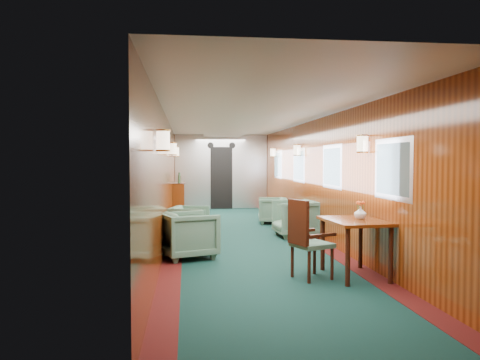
{
  "coord_description": "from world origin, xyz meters",
  "views": [
    {
      "loc": [
        -1.12,
        -9.2,
        1.56
      ],
      "look_at": [
        0.0,
        0.58,
        1.15
      ],
      "focal_mm": 35.0,
      "sensor_mm": 36.0,
      "label": 1
    }
  ],
  "objects": [
    {
      "name": "room",
      "position": [
        0.0,
        0.0,
        1.63
      ],
      "size": [
        12.0,
        12.1,
        2.4
      ],
      "color": "#0C2D28",
      "rests_on": "ground"
    },
    {
      "name": "bulkhead",
      "position": [
        0.0,
        5.91,
        1.18
      ],
      "size": [
        2.98,
        0.17,
        2.39
      ],
      "color": "silver",
      "rests_on": "ground"
    },
    {
      "name": "windows_right",
      "position": [
        1.49,
        0.25,
        1.45
      ],
      "size": [
        0.02,
        8.6,
        0.8
      ],
      "color": "#B0B2B7",
      "rests_on": "ground"
    },
    {
      "name": "wall_sconces",
      "position": [
        0.0,
        0.57,
        1.79
      ],
      "size": [
        2.97,
        7.97,
        0.25
      ],
      "color": "#FFE9C6",
      "rests_on": "ground"
    },
    {
      "name": "dining_table",
      "position": [
        1.12,
        -3.19,
        0.65
      ],
      "size": [
        0.78,
        1.07,
        0.77
      ],
      "rotation": [
        0.0,
        0.0,
        0.06
      ],
      "color": "maroon",
      "rests_on": "ground"
    },
    {
      "name": "side_chair",
      "position": [
        0.43,
        -3.26,
        0.57
      ],
      "size": [
        0.6,
        0.61,
        1.05
      ],
      "rotation": [
        0.0,
        0.0,
        0.38
      ],
      "color": "#1D4436",
      "rests_on": "ground"
    },
    {
      "name": "credenza",
      "position": [
        -1.34,
        3.93,
        0.48
      ],
      "size": [
        0.33,
        1.06,
        1.23
      ],
      "color": "maroon",
      "rests_on": "ground"
    },
    {
      "name": "flower_vase",
      "position": [
        1.21,
        -3.14,
        0.85
      ],
      "size": [
        0.21,
        0.21,
        0.17
      ],
      "primitive_type": "imported",
      "rotation": [
        0.0,
        0.0,
        -0.32
      ],
      "color": "silver",
      "rests_on": "dining_table"
    },
    {
      "name": "armchair_left_near",
      "position": [
        -1.09,
        -1.72,
        0.37
      ],
      "size": [
        1.03,
        1.01,
        0.74
      ],
      "primitive_type": "imported",
      "rotation": [
        0.0,
        0.0,
        1.9
      ],
      "color": "#1D4436",
      "rests_on": "ground"
    },
    {
      "name": "armchair_left_far",
      "position": [
        -1.07,
        0.2,
        0.32
      ],
      "size": [
        0.87,
        0.86,
        0.65
      ],
      "primitive_type": "imported",
      "rotation": [
        0.0,
        0.0,
        1.3
      ],
      "color": "#1D4436",
      "rests_on": "ground"
    },
    {
      "name": "armchair_right_near",
      "position": [
        1.09,
        0.14,
        0.38
      ],
      "size": [
        0.89,
        0.86,
        0.75
      ],
      "primitive_type": "imported",
      "rotation": [
        0.0,
        0.0,
        -1.5
      ],
      "color": "#1D4436",
      "rests_on": "ground"
    },
    {
      "name": "armchair_right_far",
      "position": [
        1.0,
        2.21,
        0.32
      ],
      "size": [
        0.8,
        0.78,
        0.64
      ],
      "primitive_type": "imported",
      "rotation": [
        0.0,
        0.0,
        -1.72
      ],
      "color": "#1D4436",
      "rests_on": "ground"
    }
  ]
}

